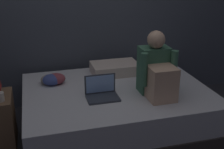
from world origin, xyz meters
The scene contains 7 objects.
ground_plane centered at (0.00, 0.00, 0.00)m, with size 8.00×8.00×0.00m, color #2D2D33.
bed centered at (0.20, 0.30, 0.25)m, with size 2.00×1.50×0.50m.
person_sitting centered at (0.56, 0.06, 0.75)m, with size 0.39×0.44×0.66m.
laptop centered at (0.00, 0.14, 0.56)m, with size 0.32×0.23×0.22m.
pillow centered at (0.31, 0.75, 0.57)m, with size 0.56×0.36×0.13m, color beige.
mug centered at (-0.97, 0.20, 0.60)m, with size 0.08×0.08×0.09m, color #BCB2A3.
clothes_pile centered at (-0.45, 0.61, 0.56)m, with size 0.27×0.20×0.12m.
Camera 1 is at (-0.63, -2.54, 1.82)m, focal length 48.00 mm.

